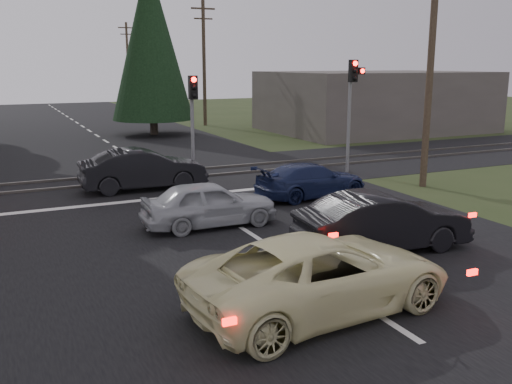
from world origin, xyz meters
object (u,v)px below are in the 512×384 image
utility_pole_far (128,62)px  silver_car (209,204)px  cream_coupe (321,274)px  traffic_signal_center (193,110)px  utility_pole_near (431,58)px  dark_hatchback (383,222)px  dark_car_far (143,169)px  utility_pole_mid (204,61)px  traffic_signal_right (352,94)px  blue_sedan (311,180)px

utility_pole_far → silver_car: size_ratio=2.34×
cream_coupe → silver_car: 6.24m
traffic_signal_center → cream_coupe: bearing=-98.4°
utility_pole_near → utility_pole_far: size_ratio=1.00×
cream_coupe → silver_car: (0.11, 6.24, -0.07)m
dark_hatchback → dark_car_far: dark_car_far is taller
utility_pole_far → dark_car_far: utility_pole_far is taller
utility_pole_mid → dark_car_far: bearing=-115.9°
utility_pole_mid → dark_hatchback: (-6.11, -29.53, -4.00)m
cream_coupe → dark_car_far: size_ratio=1.15×
traffic_signal_center → utility_pole_mid: size_ratio=0.46×
utility_pole_far → dark_hatchback: 55.01m
utility_pole_near → traffic_signal_right: bearing=105.3°
cream_coupe → blue_sedan: bearing=-34.8°
cream_coupe → dark_hatchback: 4.03m
dark_car_far → traffic_signal_center: bearing=-70.2°
silver_car → blue_sedan: (4.48, 1.91, -0.06)m
blue_sedan → utility_pole_near: bearing=-97.4°
utility_pole_near → cream_coupe: utility_pole_near is taller
traffic_signal_center → traffic_signal_right: bearing=-10.4°
utility_pole_far → blue_sedan: size_ratio=2.20×
traffic_signal_center → dark_car_far: traffic_signal_center is taller
traffic_signal_right → blue_sedan: (-3.81, -3.25, -2.72)m
utility_pole_far → dark_hatchback: bearing=-96.4°
utility_pole_near → dark_car_far: utility_pole_near is taller
silver_car → blue_sedan: bearing=-66.2°
utility_pole_near → cream_coupe: (-9.35, -7.92, -4.00)m
traffic_signal_center → utility_pole_near: 9.05m
silver_car → dark_car_far: bearing=5.7°
traffic_signal_center → dark_car_far: (-2.23, -0.74, -2.06)m
traffic_signal_right → utility_pole_far: (0.95, 45.53, 1.41)m
dark_car_far → dark_hatchback: bearing=-157.6°
traffic_signal_right → utility_pole_far: utility_pole_far is taller
utility_pole_mid → dark_car_far: 22.65m
traffic_signal_right → dark_car_far: traffic_signal_right is taller
traffic_signal_right → utility_pole_near: utility_pole_near is taller
dark_hatchback → blue_sedan: bearing=-8.4°
utility_pole_far → silver_car: bearing=-100.3°
cream_coupe → blue_sedan: cream_coupe is taller
blue_sedan → dark_car_far: 6.21m
utility_pole_near → dark_car_far: 11.23m
dark_car_far → blue_sedan: bearing=-125.3°
traffic_signal_center → dark_hatchback: size_ratio=0.94×
utility_pole_far → cream_coupe: bearing=-99.3°
traffic_signal_right → dark_hatchback: bearing=-119.8°
traffic_signal_right → utility_pole_mid: bearing=87.3°
utility_pole_far → dark_car_far: (-9.73, -45.07, -3.98)m
utility_pole_mid → silver_car: 27.60m
utility_pole_mid → dark_car_far: (-9.73, -20.07, -3.98)m
traffic_signal_center → silver_car: 6.94m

